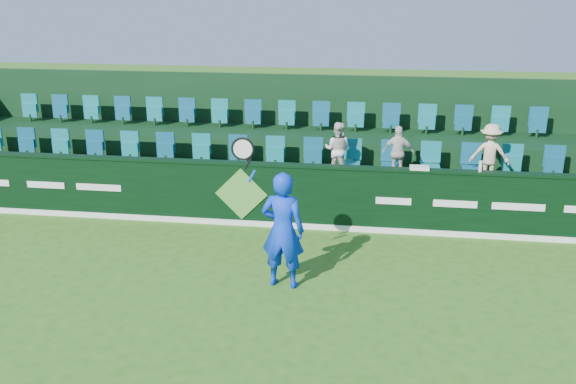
% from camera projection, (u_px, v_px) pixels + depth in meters
% --- Properties ---
extents(ground, '(60.00, 60.00, 0.00)m').
position_uv_depth(ground, '(188.00, 317.00, 9.76)').
color(ground, '#2E6417').
rests_on(ground, ground).
extents(sponsor_hoarding, '(16.00, 0.25, 1.35)m').
position_uv_depth(sponsor_hoarding, '(243.00, 194.00, 13.31)').
color(sponsor_hoarding, black).
rests_on(sponsor_hoarding, ground).
extents(stand_tier_front, '(16.00, 2.00, 0.80)m').
position_uv_depth(stand_tier_front, '(253.00, 190.00, 14.43)').
color(stand_tier_front, black).
rests_on(stand_tier_front, ground).
extents(stand_tier_back, '(16.00, 1.80, 1.30)m').
position_uv_depth(stand_tier_back, '(268.00, 157.00, 16.14)').
color(stand_tier_back, black).
rests_on(stand_tier_back, ground).
extents(stand_rear, '(16.00, 4.10, 2.60)m').
position_uv_depth(stand_rear, '(270.00, 132.00, 16.38)').
color(stand_rear, black).
rests_on(stand_rear, ground).
extents(seat_row_front, '(13.50, 0.50, 0.60)m').
position_uv_depth(seat_row_front, '(256.00, 155.00, 14.59)').
color(seat_row_front, '#137479').
rests_on(seat_row_front, stand_tier_front).
extents(seat_row_back, '(13.50, 0.50, 0.60)m').
position_uv_depth(seat_row_back, '(269.00, 118.00, 16.13)').
color(seat_row_back, '#137479').
rests_on(seat_row_back, stand_tier_back).
extents(tennis_player, '(1.26, 0.55, 2.62)m').
position_uv_depth(tennis_player, '(282.00, 229.00, 10.49)').
color(tennis_player, '#0C36D7').
rests_on(tennis_player, ground).
extents(spectator_left, '(0.67, 0.57, 1.20)m').
position_uv_depth(spectator_left, '(338.00, 150.00, 13.88)').
color(spectator_left, silver).
rests_on(spectator_left, stand_tier_front).
extents(spectator_middle, '(0.69, 0.30, 1.16)m').
position_uv_depth(spectator_middle, '(398.00, 153.00, 13.71)').
color(spectator_middle, silver).
rests_on(spectator_middle, stand_tier_front).
extents(spectator_right, '(0.88, 0.60, 1.26)m').
position_uv_depth(spectator_right, '(490.00, 154.00, 13.43)').
color(spectator_right, beige).
rests_on(spectator_right, stand_tier_front).
extents(towel, '(0.37, 0.24, 0.06)m').
position_uv_depth(towel, '(419.00, 168.00, 12.60)').
color(towel, silver).
rests_on(towel, sponsor_hoarding).
extents(drinks_bottle, '(0.07, 0.07, 0.21)m').
position_uv_depth(drinks_bottle, '(480.00, 166.00, 12.42)').
color(drinks_bottle, silver).
rests_on(drinks_bottle, sponsor_hoarding).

